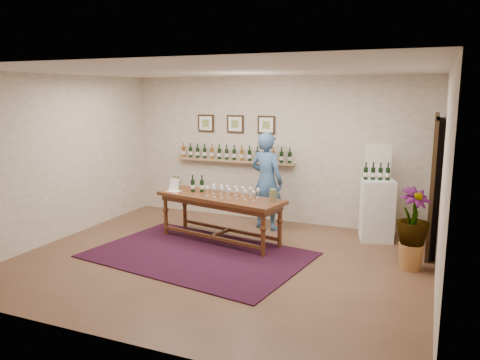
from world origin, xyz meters
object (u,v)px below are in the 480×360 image
at_px(tasting_table, 220,203).
at_px(display_pedestal, 377,210).
at_px(person, 267,181).
at_px(potted_plant, 413,229).

height_order(tasting_table, display_pedestal, display_pedestal).
bearing_deg(person, tasting_table, 79.16).
relative_size(display_pedestal, person, 0.58).
distance_m(tasting_table, potted_plant, 3.06).
bearing_deg(display_pedestal, person, -176.95).
xyz_separation_m(tasting_table, display_pedestal, (2.43, 1.12, -0.15)).
bearing_deg(tasting_table, display_pedestal, 36.83).
bearing_deg(tasting_table, potted_plant, 10.20).
relative_size(tasting_table, display_pedestal, 2.22).
bearing_deg(person, display_pedestal, -163.18).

